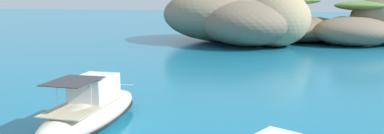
% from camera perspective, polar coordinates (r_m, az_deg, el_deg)
% --- Properties ---
extents(islet_large, '(37.47, 31.57, 8.65)m').
position_cam_1_polar(islet_large, '(60.95, 9.05, 6.95)').
color(islet_large, '#84755B').
rests_on(islet_large, ground).
extents(islet_small, '(18.19, 14.62, 7.42)m').
position_cam_1_polar(islet_small, '(63.35, 24.64, 5.87)').
color(islet_small, '#84755B').
rests_on(islet_small, ground).
extents(motorboat_cream, '(3.22, 9.39, 2.90)m').
position_cam_1_polar(motorboat_cream, '(21.74, -14.59, -6.20)').
color(motorboat_cream, beige).
rests_on(motorboat_cream, ground).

